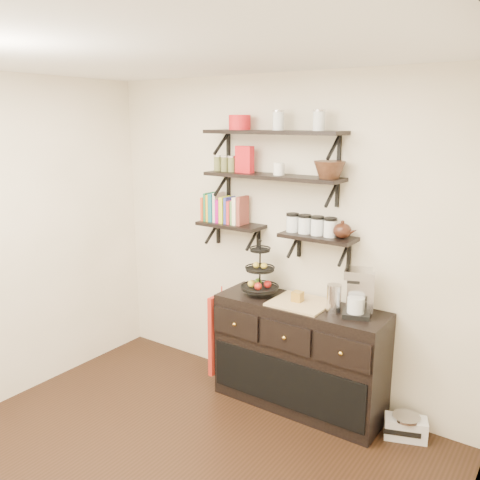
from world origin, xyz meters
name	(u,v)px	position (x,y,z in m)	size (l,w,h in m)	color
ceiling	(112,46)	(0.00, 0.00, 2.70)	(3.50, 3.50, 0.02)	white
back_wall	(279,238)	(0.00, 1.75, 1.35)	(3.50, 0.02, 2.70)	white
right_wall	(442,380)	(1.75, 0.00, 1.35)	(0.02, 3.50, 2.70)	white
shelf_top	(273,133)	(0.00, 1.62, 2.23)	(1.20, 0.27, 0.23)	black
shelf_mid	(272,177)	(0.00, 1.62, 1.88)	(1.20, 0.27, 0.23)	black
shelf_low_left	(231,226)	(-0.42, 1.63, 1.43)	(0.60, 0.25, 0.23)	black
shelf_low_right	(318,238)	(0.42, 1.63, 1.43)	(0.60, 0.25, 0.23)	black
cookbooks	(226,210)	(-0.47, 1.63, 1.57)	(0.43, 0.15, 0.26)	#D0421C
glass_canisters	(311,226)	(0.36, 1.63, 1.51)	(0.43, 0.10, 0.13)	silver
sideboard	(299,355)	(0.34, 1.51, 0.45)	(1.40, 0.50, 0.92)	black
fruit_stand	(260,277)	(-0.04, 1.52, 1.06)	(0.31, 0.31, 0.46)	black
candle	(298,296)	(0.31, 1.51, 0.96)	(0.08, 0.08, 0.08)	olive
coffee_maker	(359,293)	(0.81, 1.54, 1.07)	(0.25, 0.25, 0.36)	black
thermal_carafe	(334,298)	(0.64, 1.49, 1.01)	(0.11, 0.11, 0.22)	silver
apron	(220,332)	(-0.39, 1.41, 0.51)	(0.04, 0.31, 0.71)	maroon
radio	(406,427)	(1.22, 1.57, 0.09)	(0.34, 0.26, 0.18)	silver
recipe_box	(245,159)	(-0.27, 1.61, 2.01)	(0.16, 0.06, 0.22)	red
walnut_bowl	(329,170)	(0.50, 1.61, 1.96)	(0.24, 0.24, 0.13)	black
ramekins	(279,169)	(0.06, 1.61, 1.95)	(0.09, 0.09, 0.10)	white
teapot	(342,229)	(0.62, 1.63, 1.52)	(0.19, 0.14, 0.14)	black
red_pot	(240,122)	(-0.32, 1.61, 2.31)	(0.18, 0.18, 0.12)	red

